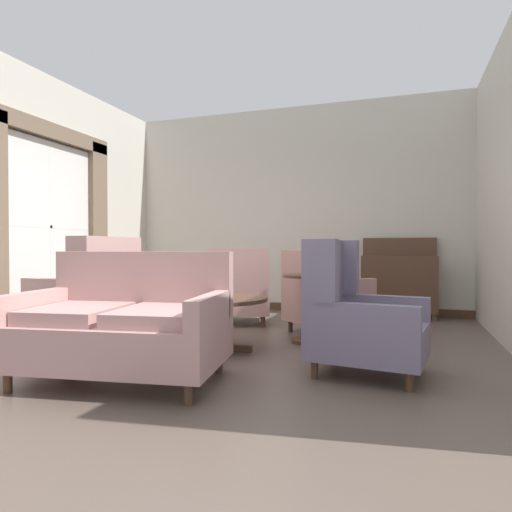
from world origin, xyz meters
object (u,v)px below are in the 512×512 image
armchair_beside_settee (91,298)px  coffee_table (217,305)px  side_table (307,302)px  porcelain_vase (219,283)px  sideboard (399,282)px  armchair_near_window (356,318)px  armchair_back_corner (322,297)px  settee (125,326)px  armchair_far_left (240,291)px

armchair_beside_settee → coffee_table: bearing=96.0°
armchair_beside_settee → side_table: bearing=110.3°
porcelain_vase → sideboard: sideboard is taller
armchair_near_window → armchair_back_corner: size_ratio=0.96×
coffee_table → side_table: 0.97m
armchair_back_corner → sideboard: 1.71m
coffee_table → settee: size_ratio=0.62×
armchair_beside_settee → side_table: armchair_beside_settee is taller
armchair_near_window → armchair_back_corner: (-0.53, 1.52, -0.02)m
armchair_back_corner → side_table: (-0.07, -0.52, 0.01)m
settee → armchair_far_left: bearing=82.7°
settee → side_table: 2.01m
coffee_table → armchair_far_left: bearing=102.1°
armchair_back_corner → side_table: 0.53m
porcelain_vase → side_table: size_ratio=0.43×
armchair_back_corner → armchair_far_left: bearing=26.9°
armchair_back_corner → side_table: bearing=126.1°
side_table → sideboard: size_ratio=0.62×
side_table → sideboard: bearing=66.1°
porcelain_vase → sideboard: size_ratio=0.27×
armchair_beside_settee → armchair_far_left: armchair_beside_settee is taller
porcelain_vase → armchair_beside_settee: 1.46m
armchair_near_window → settee: bearing=122.0°
porcelain_vase → coffee_table: bearing=-134.5°
settee → side_table: size_ratio=2.25×
armchair_near_window → armchair_beside_settee: armchair_beside_settee is taller
coffee_table → armchair_back_corner: 1.40m
porcelain_vase → armchair_far_left: armchair_far_left is taller
coffee_table → sideboard: bearing=57.7°
porcelain_vase → armchair_back_corner: bearing=53.6°
armchair_near_window → sideboard: size_ratio=0.93×
armchair_far_left → sideboard: sideboard is taller
porcelain_vase → armchair_far_left: (-0.32, 1.45, -0.23)m
armchair_beside_settee → armchair_back_corner: 2.56m
armchair_near_window → armchair_far_left: bearing=50.2°
armchair_back_corner → sideboard: sideboard is taller
coffee_table → porcelain_vase: 0.22m
coffee_table → armchair_far_left: (-0.31, 1.47, -0.01)m
armchair_near_window → coffee_table: bearing=81.9°
armchair_beside_settee → armchair_far_left: bearing=147.2°
coffee_table → settee: settee is taller
side_table → armchair_near_window: bearing=-58.9°
settee → armchair_far_left: (-0.04, 2.59, 0.02)m
armchair_near_window → armchair_far_left: 2.51m
coffee_table → armchair_beside_settee: 1.44m
sideboard → armchair_back_corner: bearing=-118.9°
armchair_near_window → armchair_back_corner: armchair_near_window is taller
sideboard → porcelain_vase: bearing=-122.2°
armchair_near_window → side_table: armchair_near_window is taller
coffee_table → side_table: size_ratio=1.39×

